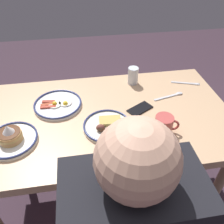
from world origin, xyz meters
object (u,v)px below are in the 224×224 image
(plate_center_pancakes, at_px, (107,126))
(drinking_glass, at_px, (133,76))
(plate_near_main, at_px, (58,104))
(coffee_mug, at_px, (164,124))
(cell_phone, at_px, (140,109))
(plate_far_companion, at_px, (11,138))
(fork_near, at_px, (186,83))
(tea_spoon, at_px, (172,95))

(plate_center_pancakes, relative_size, drinking_glass, 2.25)
(plate_near_main, bearing_deg, plate_center_pancakes, 138.62)
(coffee_mug, bearing_deg, cell_phone, -69.58)
(plate_near_main, relative_size, drinking_glass, 2.48)
(plate_far_companion, relative_size, drinking_glass, 2.25)
(plate_far_companion, xyz_separation_m, fork_near, (-1.05, -0.36, -0.02))
(plate_near_main, distance_m, plate_center_pancakes, 0.34)
(coffee_mug, xyz_separation_m, tea_spoon, (-0.16, -0.29, -0.04))
(drinking_glass, bearing_deg, plate_far_companion, 31.24)
(plate_near_main, distance_m, coffee_mug, 0.61)
(tea_spoon, bearing_deg, plate_near_main, -0.76)
(tea_spoon, bearing_deg, coffee_mug, 61.30)
(coffee_mug, xyz_separation_m, cell_phone, (0.07, -0.19, -0.05))
(plate_near_main, height_order, plate_far_companion, plate_far_companion)
(plate_center_pancakes, height_order, tea_spoon, plate_center_pancakes)
(plate_near_main, bearing_deg, fork_near, -172.36)
(coffee_mug, distance_m, fork_near, 0.51)
(plate_center_pancakes, distance_m, cell_phone, 0.24)
(plate_center_pancakes, bearing_deg, fork_near, -149.58)
(fork_near, relative_size, tea_spoon, 0.92)
(plate_near_main, distance_m, tea_spoon, 0.69)
(tea_spoon, bearing_deg, plate_far_companion, 14.90)
(tea_spoon, bearing_deg, cell_phone, 22.86)
(plate_far_companion, relative_size, cell_phone, 1.74)
(plate_far_companion, bearing_deg, plate_center_pancakes, -176.92)
(plate_near_main, xyz_separation_m, plate_far_companion, (0.22, 0.25, 0.01))
(plate_near_main, distance_m, cell_phone, 0.48)
(fork_near, bearing_deg, drinking_glass, -10.22)
(fork_near, bearing_deg, tea_spoon, 41.45)
(coffee_mug, distance_m, cell_phone, 0.21)
(cell_phone, bearing_deg, plate_near_main, -42.82)
(fork_near, height_order, tea_spoon, tea_spoon)
(drinking_glass, bearing_deg, plate_near_main, 19.72)
(plate_near_main, xyz_separation_m, fork_near, (-0.83, -0.11, -0.01))
(plate_far_companion, bearing_deg, cell_phone, -167.97)
(plate_near_main, distance_m, drinking_glass, 0.52)
(plate_near_main, bearing_deg, coffee_mug, 150.79)
(cell_phone, bearing_deg, tea_spoon, 172.98)
(drinking_glass, bearing_deg, fork_near, 169.78)
(drinking_glass, distance_m, tea_spoon, 0.28)
(cell_phone, xyz_separation_m, fork_near, (-0.37, -0.22, -0.00))
(plate_far_companion, distance_m, fork_near, 1.11)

